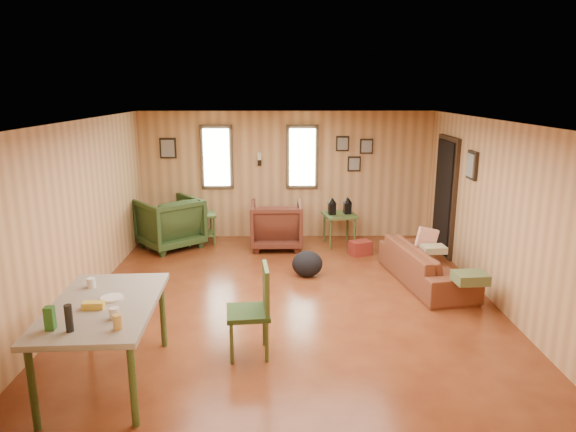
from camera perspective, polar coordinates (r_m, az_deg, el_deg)
name	(u,v)px	position (r m, az deg, el deg)	size (l,w,h in m)	color
room	(300,207)	(7.08, 1.38, 0.98)	(5.54, 6.04, 2.44)	brown
sofa	(427,258)	(7.81, 15.15, -4.57)	(1.93, 0.56, 0.76)	brown
recliner_brown	(276,222)	(9.19, -1.29, -0.72)	(0.90, 0.85, 0.93)	#4E2317
recliner_green	(169,220)	(9.44, -13.06, -0.48)	(0.97, 0.91, 1.00)	#2C431E
end_table	(200,223)	(9.60, -9.73, -0.77)	(0.66, 0.62, 0.69)	#45612B
side_table	(340,213)	(9.36, 5.75, 0.39)	(0.64, 0.64, 0.89)	#45612B
cooler	(360,248)	(8.96, 8.04, -3.53)	(0.41, 0.35, 0.25)	maroon
backpack	(307,264)	(7.85, 2.16, -5.33)	(0.52, 0.43, 0.40)	black
sofa_pillows	(448,259)	(7.47, 17.39, -4.58)	(0.53, 1.72, 0.35)	#505C33
dining_table	(103,311)	(5.22, -19.88, -9.95)	(1.04, 1.66, 1.06)	gray
dining_chair	(255,306)	(5.53, -3.66, -9.92)	(0.50, 0.50, 1.00)	#2C431E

